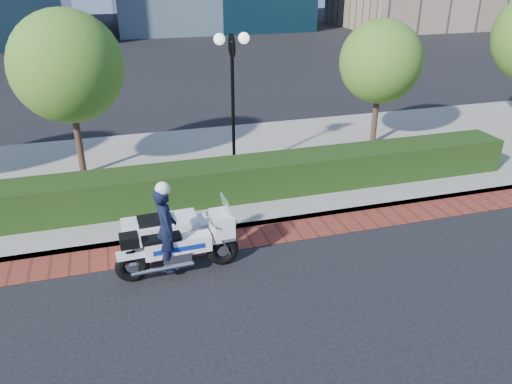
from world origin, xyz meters
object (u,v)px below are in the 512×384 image
object	(u,v)px
tree_c	(381,62)
police_motorcycle	(169,235)
lamppost	(233,83)
tree_b	(67,67)

from	to	relation	value
tree_c	police_motorcycle	xyz separation A→B (m)	(-8.06, -5.63, -2.30)
lamppost	tree_b	xyz separation A→B (m)	(-4.50, 1.30, 0.48)
lamppost	police_motorcycle	distance (m)	5.49
tree_b	tree_c	xyz separation A→B (m)	(10.00, -0.00, -0.39)
tree_b	lamppost	bearing A→B (deg)	-16.11
tree_c	police_motorcycle	distance (m)	10.10
lamppost	tree_b	world-z (taller)	tree_b
lamppost	police_motorcycle	size ratio (longest dim) A/B	1.56
tree_b	police_motorcycle	xyz separation A→B (m)	(1.94, -5.63, -2.69)
lamppost	tree_b	size ratio (longest dim) A/B	0.86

